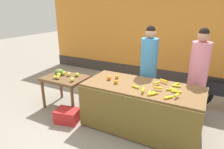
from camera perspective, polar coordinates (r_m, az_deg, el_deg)
name	(u,v)px	position (r m, az deg, el deg)	size (l,w,h in m)	color
ground_plane	(123,122)	(3.95, 3.13, -13.70)	(24.00, 24.00, 0.00)	gray
market_wall_back	(163,32)	(5.95, 14.77, 12.10)	(7.94, 0.23, 3.01)	orange
fruit_stall_counter	(141,107)	(3.61, 8.51, -9.53)	(2.07, 0.93, 0.84)	brown
side_table_wooden	(65,81)	(4.38, -13.58, -1.97)	(0.92, 0.67, 0.71)	brown
banana_bunch_pile	(162,89)	(3.30, 14.49, -4.16)	(0.80, 0.75, 0.07)	yellow
orange_pile	(113,79)	(3.61, 0.40, -1.25)	(0.28, 0.32, 0.08)	orange
mango_papaya_pile	(62,74)	(4.39, -14.37, 0.17)	(0.69, 0.44, 0.14)	#D6CB40
vendor_woman_blue_shirt	(148,70)	(4.08, 10.60, 1.34)	(0.34, 0.34, 1.82)	#33333D
vendor_woman_pink_shirt	(197,76)	(4.00, 23.81, -0.44)	(0.34, 0.34, 1.81)	#33333D
parked_motorcycle	(222,94)	(4.77, 29.59, -4.88)	(1.60, 0.18, 0.88)	black
produce_crate	(67,116)	(3.99, -12.98, -11.70)	(0.44, 0.32, 0.26)	red
produce_sack	(108,92)	(4.64, -1.07, -5.15)	(0.36, 0.30, 0.46)	tan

